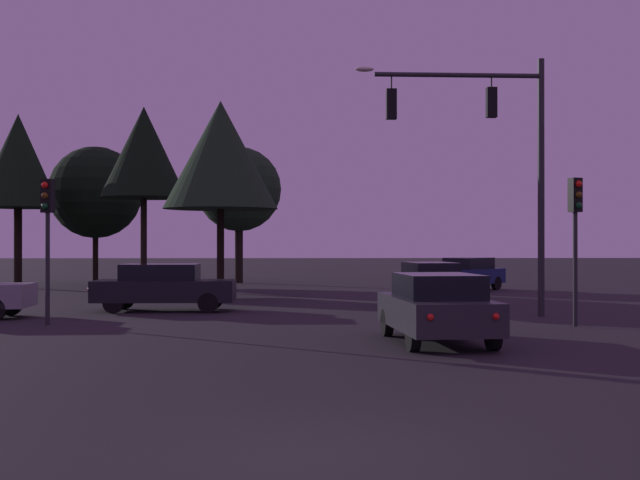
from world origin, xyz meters
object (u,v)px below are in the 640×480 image
(traffic_light_corner_right, at_px, (576,221))
(car_nearside_lane, at_px, (437,307))
(car_crossing_left, at_px, (164,286))
(car_far_lane, at_px, (467,273))
(tree_behind_sign, at_px, (18,161))
(traffic_light_corner_left, at_px, (47,221))
(tree_lot_edge, at_px, (239,190))
(car_parked_lot, at_px, (431,283))
(tree_left_far, at_px, (95,193))
(tree_right_cluster, at_px, (221,155))
(traffic_signal_mast_arm, at_px, (492,141))
(tree_center_horizon, at_px, (144,153))

(traffic_light_corner_right, height_order, car_nearside_lane, traffic_light_corner_right)
(car_crossing_left, bearing_deg, car_nearside_lane, -48.79)
(car_far_lane, distance_m, tree_behind_sign, 22.39)
(traffic_light_corner_left, xyz_separation_m, tree_lot_edge, (3.51, 22.38, 2.36))
(car_crossing_left, bearing_deg, car_parked_lot, 11.38)
(car_nearside_lane, relative_size, tree_left_far, 0.58)
(traffic_light_corner_left, height_order, car_crossing_left, traffic_light_corner_left)
(traffic_light_corner_right, height_order, car_parked_lot, traffic_light_corner_right)
(tree_right_cluster, bearing_deg, traffic_signal_mast_arm, -42.24)
(traffic_light_corner_right, xyz_separation_m, tree_behind_sign, (-20.97, 18.62, 3.42))
(traffic_light_corner_right, xyz_separation_m, car_parked_lot, (-2.64, 6.89, -1.99))
(car_parked_lot, distance_m, tree_left_far, 22.72)
(car_crossing_left, relative_size, car_far_lane, 1.13)
(tree_left_far, bearing_deg, traffic_light_corner_right, -51.34)
(car_parked_lot, bearing_deg, tree_left_far, 134.41)
(traffic_light_corner_left, relative_size, car_parked_lot, 0.88)
(tree_left_far, relative_size, tree_center_horizon, 0.86)
(car_nearside_lane, relative_size, tree_lot_edge, 0.57)
(car_far_lane, bearing_deg, car_nearside_lane, -104.18)
(car_crossing_left, bearing_deg, car_far_lane, 41.51)
(car_far_lane, height_order, car_parked_lot, same)
(tree_behind_sign, bearing_deg, car_crossing_left, -55.35)
(tree_center_horizon, bearing_deg, tree_right_cluster, -55.55)
(car_parked_lot, distance_m, tree_behind_sign, 22.43)
(car_parked_lot, height_order, tree_behind_sign, tree_behind_sign)
(car_parked_lot, distance_m, tree_lot_edge, 18.62)
(traffic_light_corner_left, relative_size, tree_lot_edge, 0.52)
(traffic_light_corner_left, distance_m, tree_behind_sign, 19.42)
(traffic_signal_mast_arm, bearing_deg, tree_center_horizon, 132.67)
(car_far_lane, distance_m, tree_right_cluster, 12.95)
(tree_center_horizon, bearing_deg, traffic_light_corner_left, -88.07)
(traffic_light_corner_right, relative_size, car_crossing_left, 0.86)
(traffic_signal_mast_arm, xyz_separation_m, tree_lot_edge, (-9.03, 20.27, -0.11))
(traffic_signal_mast_arm, relative_size, car_far_lane, 1.92)
(tree_right_cluster, bearing_deg, traffic_light_corner_right, -46.69)
(traffic_light_corner_left, height_order, tree_left_far, tree_left_far)
(traffic_light_corner_left, bearing_deg, tree_center_horizon, 91.93)
(traffic_signal_mast_arm, xyz_separation_m, car_crossing_left, (-10.14, 2.16, -4.46))
(car_crossing_left, bearing_deg, traffic_light_corner_right, -23.62)
(tree_left_far, distance_m, tree_center_horizon, 6.98)
(car_nearside_lane, xyz_separation_m, car_parked_lot, (1.62, 10.20, -0.00))
(traffic_light_corner_left, relative_size, car_crossing_left, 0.86)
(tree_behind_sign, bearing_deg, car_nearside_lane, -52.70)
(traffic_light_corner_left, relative_size, tree_center_horizon, 0.45)
(car_nearside_lane, relative_size, tree_behind_sign, 0.50)
(tree_behind_sign, bearing_deg, tree_left_far, 57.34)
(traffic_light_corner_right, height_order, tree_left_far, tree_left_far)
(traffic_light_corner_right, bearing_deg, traffic_signal_mast_arm, 116.78)
(car_nearside_lane, bearing_deg, tree_lot_edge, 103.25)
(traffic_signal_mast_arm, bearing_deg, tree_right_cluster, 137.76)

